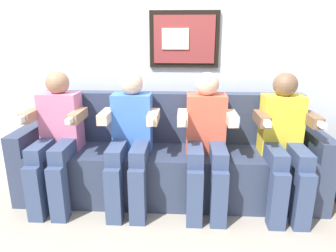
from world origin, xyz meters
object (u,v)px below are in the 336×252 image
object	(u,v)px
person_right_center	(206,138)
person_rightmost	(284,139)
person_leftmost	(57,135)
person_left_center	(130,136)
couch	(169,162)

from	to	relation	value
person_right_center	person_rightmost	distance (m)	0.61
person_leftmost	person_right_center	distance (m)	1.22
person_left_center	person_right_center	distance (m)	0.61
person_leftmost	person_rightmost	size ratio (longest dim) A/B	1.00
person_left_center	person_rightmost	bearing A→B (deg)	-0.02
person_rightmost	couch	bearing A→B (deg)	169.54
couch	person_left_center	size ratio (longest dim) A/B	2.33
couch	person_left_center	bearing A→B (deg)	-151.04
couch	person_rightmost	distance (m)	0.98
person_leftmost	person_left_center	bearing A→B (deg)	0.04
person_leftmost	person_left_center	size ratio (longest dim) A/B	1.00
person_leftmost	person_right_center	xyz separation A→B (m)	(1.22, 0.00, 0.00)
person_leftmost	person_right_center	bearing A→B (deg)	0.00
person_left_center	person_right_center	bearing A→B (deg)	-0.04
person_leftmost	person_rightmost	xyz separation A→B (m)	(1.83, 0.00, 0.00)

